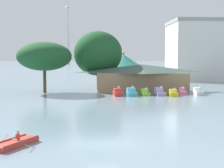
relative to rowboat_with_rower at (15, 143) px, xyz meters
name	(u,v)px	position (x,y,z in m)	size (l,w,h in m)	color
ground_plane	(103,143)	(6.58, 0.43, -0.22)	(2000.00, 2000.00, 0.00)	gray
rowboat_with_rower	(15,143)	(0.00, 0.00, 0.00)	(3.75, 4.09, 1.51)	#B7382D
pedal_boat_red	(118,93)	(10.08, 32.62, 0.30)	(1.72, 2.85, 1.79)	red
pedal_boat_cyan	(131,93)	(12.47, 32.39, 0.35)	(2.01, 2.48, 1.80)	#4CB7CC
pedal_boat_lime	(145,93)	(14.91, 32.97, 0.26)	(1.71, 2.65, 1.49)	#8CCC3F
pedal_boat_lavender	(159,92)	(17.49, 32.92, 0.34)	(2.04, 2.90, 1.70)	#B299D8
pedal_boat_yellow	(173,93)	(19.78, 31.80, 0.25)	(1.46, 2.30, 1.51)	yellow
pedal_boat_pink	(182,92)	(21.90, 34.03, 0.28)	(1.41, 2.56, 1.51)	pink
pedal_boat_white	(198,92)	(24.65, 33.22, 0.31)	(1.62, 2.49, 1.80)	white
boathouse	(141,77)	(15.37, 40.52, 2.61)	(19.03, 9.16, 5.40)	#9E7F5B
green_roof_pavilion	(123,68)	(13.16, 55.04, 4.04)	(10.18, 10.18, 8.21)	#993328
shoreline_tree_tall_left	(44,56)	(-3.57, 39.02, 6.74)	(10.51, 10.51, 9.74)	brown
shoreline_tree_mid	(98,53)	(6.81, 44.43, 7.40)	(10.17, 10.17, 12.29)	brown
background_building_block	(206,50)	(40.31, 74.34, 8.87)	(22.00, 16.63, 18.14)	silver
distant_broadcast_tower	(68,18)	(-24.23, 367.13, 54.12)	(4.86, 4.86, 134.72)	silver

